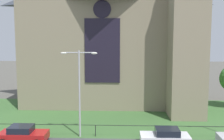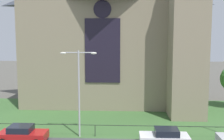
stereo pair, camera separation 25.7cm
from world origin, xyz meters
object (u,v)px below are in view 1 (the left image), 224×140
church_building (110,31)px  parked_car_red (23,134)px  streetlamp_near (79,82)px  parked_car_white (165,137)px

church_building → parked_car_red: size_ratio=6.19×
church_building → streetlamp_near: bearing=-98.7°
parked_car_red → parked_car_white: bearing=-0.9°
church_building → parked_car_white: bearing=-71.4°
parked_car_white → streetlamp_near: bearing=-13.0°
streetlamp_near → parked_car_white: bearing=-13.1°
church_building → parked_car_red: 19.96m
streetlamp_near → parked_car_red: (-4.83, -1.59, -4.43)m
church_building → parked_car_white: church_building is taller
church_building → parked_car_white: 19.61m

